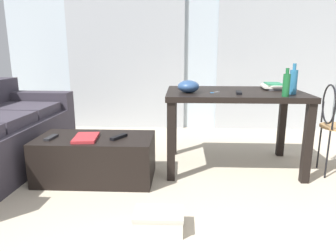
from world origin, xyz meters
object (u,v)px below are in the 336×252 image
at_px(wire_chair, 335,119).
at_px(bottle_far, 293,81).
at_px(bowl, 188,86).
at_px(tv_remote_secondary, 119,137).
at_px(tv_remote_on_table, 239,93).
at_px(craft_table, 234,102).
at_px(shoebox, 159,221).
at_px(bottle_near, 286,84).
at_px(book_stack, 273,86).
at_px(tv_remote_primary, 51,138).
at_px(coffee_table, 96,158).
at_px(magazine, 86,138).
at_px(scissors, 214,92).

relative_size(wire_chair, bottle_far, 3.15).
relative_size(bowl, tv_remote_secondary, 1.06).
distance_m(bowl, tv_remote_on_table, 0.45).
distance_m(craft_table, shoebox, 1.46).
distance_m(bottle_near, book_stack, 0.51).
height_order(tv_remote_primary, tv_remote_secondary, tv_remote_secondary).
distance_m(coffee_table, tv_remote_on_table, 1.40).
relative_size(wire_chair, bottle_near, 3.57).
distance_m(coffee_table, bottle_near, 1.76).
relative_size(wire_chair, tv_remote_secondary, 4.56).
bearing_deg(craft_table, bottle_near, -41.67).
bearing_deg(bottle_far, tv_remote_secondary, -172.01).
height_order(craft_table, bottle_near, bottle_near).
distance_m(bottle_near, bowl, 0.84).
xyz_separation_m(bottle_near, book_stack, (0.04, 0.50, -0.07)).
xyz_separation_m(craft_table, tv_remote_secondary, (-1.04, -0.40, -0.25)).
height_order(book_stack, tv_remote_primary, book_stack).
bearing_deg(tv_remote_on_table, craft_table, 99.30).
bearing_deg(bottle_near, coffee_table, -178.69).
relative_size(coffee_table, magazine, 3.42).
height_order(tv_remote_on_table, shoebox, tv_remote_on_table).
relative_size(tv_remote_on_table, magazine, 0.52).
distance_m(bottle_far, magazine, 1.87).
xyz_separation_m(wire_chair, shoebox, (-1.54, -1.04, -0.46)).
height_order(craft_table, shoebox, craft_table).
bearing_deg(tv_remote_secondary, magazine, -142.76).
distance_m(coffee_table, book_stack, 1.85).
distance_m(coffee_table, scissors, 1.22).
xyz_separation_m(bottle_far, shoebox, (-1.11, -0.99, -0.80)).
xyz_separation_m(scissors, magazine, (-1.11, -0.31, -0.36)).
relative_size(coffee_table, shoebox, 3.16).
height_order(coffee_table, tv_remote_secondary, tv_remote_secondary).
relative_size(bottle_near, tv_remote_secondary, 1.28).
bearing_deg(tv_remote_on_table, scissors, 170.66).
bearing_deg(tv_remote_primary, book_stack, 22.79).
bearing_deg(scissors, tv_remote_primary, -167.73).
xyz_separation_m(bottle_far, bowl, (-0.92, 0.06, -0.06)).
bearing_deg(scissors, bottle_far, -4.91).
xyz_separation_m(coffee_table, scissors, (1.05, 0.24, 0.56)).
distance_m(bowl, tv_remote_primary, 1.29).
xyz_separation_m(craft_table, wire_chair, (0.90, -0.14, -0.13)).
distance_m(wire_chair, tv_remote_secondary, 1.96).
xyz_separation_m(book_stack, magazine, (-1.73, -0.60, -0.38)).
bearing_deg(bowl, shoebox, -100.68).
relative_size(tv_remote_primary, tv_remote_secondary, 0.91).
xyz_separation_m(tv_remote_primary, magazine, (0.31, -0.00, 0.00)).
distance_m(wire_chair, tv_remote_primary, 2.54).
xyz_separation_m(bottle_near, bowl, (-0.81, 0.20, -0.04)).
bearing_deg(tv_remote_primary, wire_chair, 12.90).
relative_size(bowl, tv_remote_primary, 1.17).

